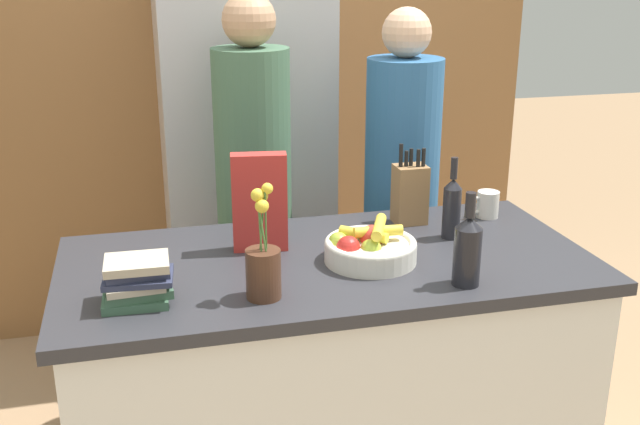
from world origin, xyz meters
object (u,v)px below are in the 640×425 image
object	(u,v)px
knife_block	(410,193)
flower_vase	(263,265)
book_stack	(137,281)
person_at_sink	(254,187)
fruit_bowl	(369,248)
coffee_mug	(487,204)
person_in_blue	(401,187)
bottle_vinegar	(452,207)
cereal_box	(260,202)
bottle_oil	(467,249)
refrigerator	(245,154)

from	to	relation	value
knife_block	flower_vase	world-z (taller)	flower_vase
book_stack	person_at_sink	xyz separation A→B (m)	(0.46, 0.82, -0.01)
fruit_bowl	coffee_mug	world-z (taller)	fruit_bowl
person_in_blue	person_at_sink	bearing A→B (deg)	153.29
person_at_sink	person_in_blue	distance (m)	0.60
knife_block	person_at_sink	bearing A→B (deg)	142.76
bottle_vinegar	person_at_sink	size ratio (longest dim) A/B	0.16
knife_block	cereal_box	distance (m)	0.58
flower_vase	fruit_bowl	bearing A→B (deg)	26.07
flower_vase	book_stack	distance (m)	0.35
flower_vase	book_stack	size ratio (longest dim) A/B	1.66
flower_vase	bottle_oil	distance (m)	0.59
fruit_bowl	coffee_mug	size ratio (longest dim) A/B	2.43
knife_block	bottle_oil	world-z (taller)	knife_block
coffee_mug	person_in_blue	world-z (taller)	person_in_blue
bottle_vinegar	bottle_oil	bearing A→B (deg)	-106.90
refrigerator	person_at_sink	size ratio (longest dim) A/B	1.13
coffee_mug	person_in_blue	bearing A→B (deg)	117.57
cereal_box	person_in_blue	distance (m)	0.83
bottle_oil	person_at_sink	distance (m)	1.04
person_at_sink	knife_block	bearing A→B (deg)	-18.47
fruit_bowl	cereal_box	bearing A→B (deg)	148.86
refrigerator	knife_block	bearing A→B (deg)	-64.70
coffee_mug	book_stack	size ratio (longest dim) A/B	0.59
knife_block	cereal_box	bearing A→B (deg)	-167.27
cereal_box	bottle_oil	world-z (taller)	cereal_box
book_stack	bottle_oil	xyz separation A→B (m)	(0.93, -0.10, 0.05)
person_at_sink	fruit_bowl	bearing A→B (deg)	-51.52
fruit_bowl	book_stack	bearing A→B (deg)	-169.68
cereal_box	coffee_mug	world-z (taller)	cereal_box
flower_vase	bottle_oil	bearing A→B (deg)	-5.40
refrigerator	bottle_oil	world-z (taller)	refrigerator
knife_block	coffee_mug	size ratio (longest dim) A/B	2.45
refrigerator	book_stack	world-z (taller)	refrigerator
knife_block	coffee_mug	distance (m)	0.30
bottle_vinegar	fruit_bowl	bearing A→B (deg)	-158.16
flower_vase	coffee_mug	xyz separation A→B (m)	(0.91, 0.48, -0.05)
refrigerator	bottle_vinegar	xyz separation A→B (m)	(0.53, -1.13, 0.07)
flower_vase	person_in_blue	size ratio (longest dim) A/B	0.20
fruit_bowl	bottle_vinegar	size ratio (longest dim) A/B	1.02
book_stack	person_at_sink	bearing A→B (deg)	60.89
fruit_bowl	knife_block	world-z (taller)	knife_block
book_stack	cereal_box	bearing A→B (deg)	38.52
book_stack	bottle_vinegar	xyz separation A→B (m)	(1.04, 0.26, 0.05)
book_stack	refrigerator	bearing A→B (deg)	69.98
flower_vase	person_in_blue	xyz separation A→B (m)	(0.71, 0.85, -0.08)
fruit_bowl	flower_vase	distance (m)	0.41
refrigerator	bottle_vinegar	size ratio (longest dim) A/B	6.83
refrigerator	fruit_bowl	distance (m)	1.28
refrigerator	coffee_mug	distance (m)	1.22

